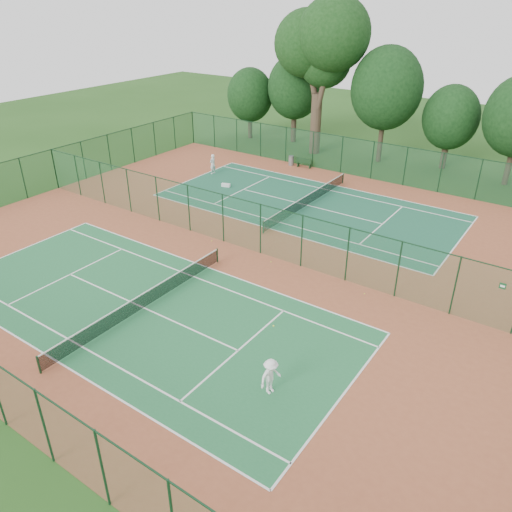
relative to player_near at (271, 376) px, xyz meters
The scene contains 19 objects.
ground 13.96m from the player_near, 131.43° to the left, with size 120.00×120.00×0.00m, color #204916.
red_pad 13.96m from the player_near, 131.43° to the left, with size 40.00×36.00×0.01m, color brown.
court_near 9.37m from the player_near, behind, with size 23.77×10.97×0.01m, color #206739.
court_far 21.54m from the player_near, 115.37° to the left, with size 23.77×10.97×0.01m, color #1C593E.
fence_north 29.92m from the player_near, 107.96° to the left, with size 40.00×0.09×3.50m.
fence_west 31.04m from the player_near, 160.33° to the left, with size 0.09×36.00×3.50m.
fence_divider 13.96m from the player_near, 131.43° to the left, with size 40.00×0.09×3.50m.
tennis_net_near 9.34m from the player_near, behind, with size 0.10×12.90×0.97m.
tennis_net_far 21.52m from the player_near, 115.37° to the left, with size 0.10×12.90×0.97m.
player_near is the anchor object (origin of this frame).
player_far 29.55m from the player_near, 134.00° to the left, with size 0.68×0.45×1.86m, color silver.
trash_bin 31.92m from the player_near, 119.69° to the left, with size 0.52×0.52×0.94m, color gray.
bench 31.30m from the player_near, 117.36° to the left, with size 1.60×0.65×0.96m.
kit_bag 25.80m from the player_near, 132.17° to the left, with size 0.78×0.29×0.29m, color silver.
stray_ball_a 11.70m from the player_near, 123.19° to the left, with size 0.07×0.07×0.07m, color #B9CF30.
stray_ball_b 9.69m from the player_near, 89.50° to the left, with size 0.07×0.07×0.07m, color gold.
stray_ball_c 15.15m from the player_near, 138.96° to the left, with size 0.08×0.08×0.08m, color yellow.
big_tree 38.01m from the player_near, 115.73° to the left, with size 9.92×7.26×15.24m.
evergreen_row 35.79m from the player_near, 104.11° to the left, with size 39.00×5.00×12.00m, color black, non-canonical shape.
Camera 1 is at (18.00, -24.14, 15.34)m, focal length 35.00 mm.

